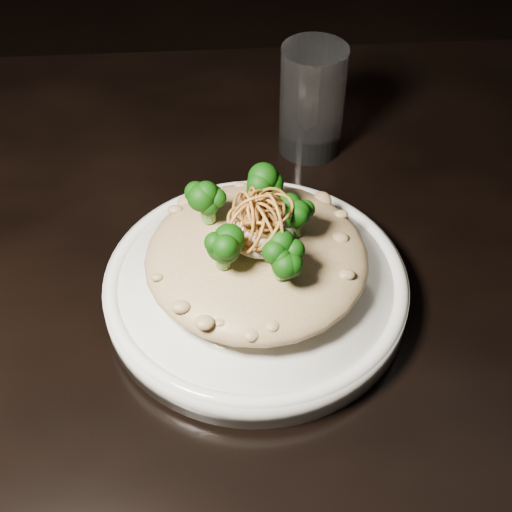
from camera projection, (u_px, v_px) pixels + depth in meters
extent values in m
cube|color=black|center=(217.00, 284.00, 0.68)|extent=(1.10, 0.80, 0.04)
cylinder|color=black|center=(504.00, 273.00, 1.20)|extent=(0.05, 0.05, 0.71)
cylinder|color=silver|center=(256.00, 289.00, 0.63)|extent=(0.26, 0.26, 0.03)
ellipsoid|color=brown|center=(257.00, 257.00, 0.61)|extent=(0.19, 0.19, 0.04)
ellipsoid|color=silver|center=(261.00, 235.00, 0.59)|extent=(0.05, 0.05, 0.02)
cylinder|color=silver|center=(312.00, 101.00, 0.75)|extent=(0.08, 0.08, 0.12)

